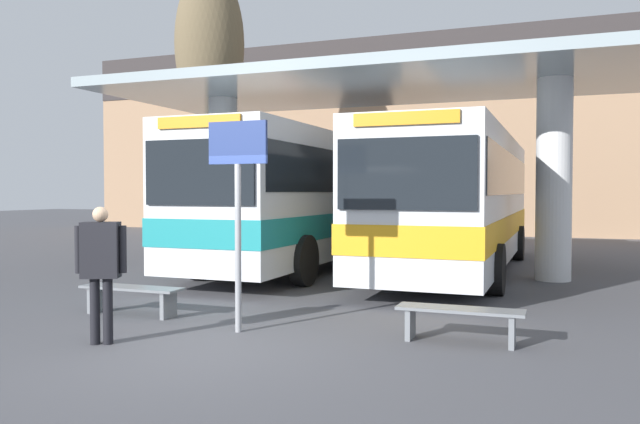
# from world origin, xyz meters

# --- Properties ---
(ground_plane) EXTENTS (100.00, 100.00, 0.00)m
(ground_plane) POSITION_xyz_m (0.00, 0.00, 0.00)
(ground_plane) COLOR #4C4C51
(townhouse_backdrop) EXTENTS (40.00, 0.58, 9.43)m
(townhouse_backdrop) POSITION_xyz_m (0.00, 22.49, 5.50)
(townhouse_backdrop) COLOR #9E7A5B
(townhouse_backdrop) RESTS_ON ground_plane
(station_canopy) EXTENTS (13.42, 5.86, 4.76)m
(station_canopy) POSITION_xyz_m (0.00, 8.16, 4.11)
(station_canopy) COLOR silver
(station_canopy) RESTS_ON ground_plane
(transit_bus_left_bay) EXTENTS (2.83, 10.78, 3.43)m
(transit_bus_left_bay) POSITION_xyz_m (-1.94, 8.66, 1.92)
(transit_bus_left_bay) COLOR silver
(transit_bus_left_bay) RESTS_ON ground_plane
(transit_bus_center_bay) EXTENTS (2.89, 11.40, 3.35)m
(transit_bus_center_bay) POSITION_xyz_m (1.95, 9.11, 1.86)
(transit_bus_center_bay) COLOR silver
(transit_bus_center_bay) RESTS_ON ground_plane
(waiting_bench_near_pillar) EXTENTS (1.76, 0.44, 0.46)m
(waiting_bench_near_pillar) POSITION_xyz_m (-2.13, 1.52, 0.34)
(waiting_bench_near_pillar) COLOR slate
(waiting_bench_near_pillar) RESTS_ON ground_plane
(waiting_bench_mid_platform) EXTENTS (1.65, 0.44, 0.46)m
(waiting_bench_mid_platform) POSITION_xyz_m (3.10, 1.52, 0.34)
(waiting_bench_mid_platform) COLOR slate
(waiting_bench_mid_platform) RESTS_ON ground_plane
(info_sign_platform) EXTENTS (0.90, 0.09, 2.98)m
(info_sign_platform) POSITION_xyz_m (0.07, 1.06, 2.13)
(info_sign_platform) COLOR gray
(info_sign_platform) RESTS_ON ground_plane
(pedestrian_waiting) EXTENTS (0.64, 0.43, 1.80)m
(pedestrian_waiting) POSITION_xyz_m (-1.26, -0.21, 1.10)
(pedestrian_waiting) COLOR black
(pedestrian_waiting) RESTS_ON ground_plane
(poplar_tree_behind_left) EXTENTS (2.70, 2.70, 10.73)m
(poplar_tree_behind_left) POSITION_xyz_m (-8.47, 14.63, 7.68)
(poplar_tree_behind_left) COLOR brown
(poplar_tree_behind_left) RESTS_ON ground_plane
(parked_car_street) EXTENTS (4.68, 2.11, 2.00)m
(parked_car_street) POSITION_xyz_m (-5.12, 19.99, 0.98)
(parked_car_street) COLOR maroon
(parked_car_street) RESTS_ON ground_plane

